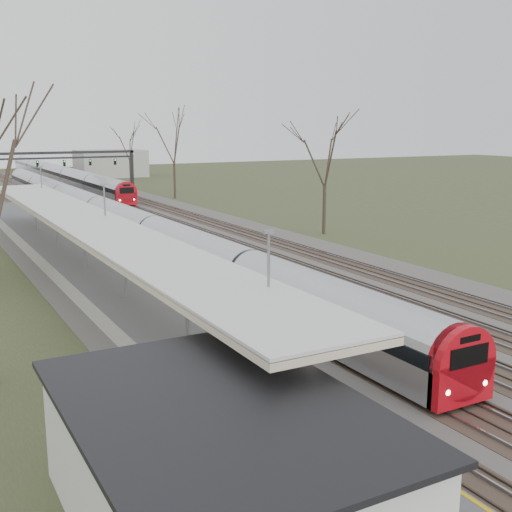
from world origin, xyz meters
The scene contains 9 objects.
track_bed centered at (0.26, 55.00, 0.06)m, with size 24.00×160.00×0.22m.
platform centered at (-9.05, 37.50, 0.50)m, with size 3.50×69.00×1.00m, color #9E9B93.
canopy centered at (-9.05, 32.99, 3.93)m, with size 4.10×50.00×3.11m.
station_building centered at (-12.50, 8.00, 1.60)m, with size 6.00×9.00×3.20m, color silver.
signal_gantry centered at (0.29, 84.99, 4.91)m, with size 21.00×0.59×6.08m.
tree_east_far centered at (14.00, 42.00, 7.29)m, with size 5.00×5.00×10.30m.
train_near centered at (-2.50, 54.72, 1.48)m, with size 2.62×90.21×3.05m.
train_far centered at (4.50, 106.09, 1.48)m, with size 2.62×75.21×3.05m.
passenger centered at (-8.42, 11.38, 1.81)m, with size 0.59×0.39×1.63m, color #302C56.
Camera 1 is at (-18.21, -4.31, 9.47)m, focal length 45.00 mm.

